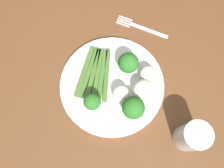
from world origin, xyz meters
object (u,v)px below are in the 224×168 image
object	(u,v)px
dining_table	(104,101)
broccoli_back	(133,108)
asparagus_bundle	(96,74)
cauliflower_near_fork	(143,89)
broccoli_near_center	(92,102)
broccoli_left	(128,63)
water_glass	(192,137)
cauliflower_front	(121,93)
cauliflower_front_left	(148,73)
plate	(112,85)
fork	(141,28)

from	to	relation	value
dining_table	broccoli_back	bearing A→B (deg)	-101.02
asparagus_bundle	cauliflower_near_fork	bearing A→B (deg)	78.62
broccoli_near_center	broccoli_left	distance (m)	0.14
asparagus_bundle	water_glass	distance (m)	0.30
cauliflower_front	cauliflower_near_fork	bearing A→B (deg)	-57.94
cauliflower_front_left	cauliflower_near_fork	size ratio (longest dim) A/B	0.82
plate	cauliflower_front	world-z (taller)	cauliflower_front
broccoli_near_center	asparagus_bundle	bearing A→B (deg)	18.99
plate	cauliflower_near_fork	world-z (taller)	cauliflower_near_fork
plate	broccoli_left	xyz separation A→B (m)	(0.06, -0.02, 0.05)
plate	cauliflower_front	size ratio (longest dim) A/B	6.36
asparagus_bundle	broccoli_back	size ratio (longest dim) A/B	2.24
broccoli_back	water_glass	distance (m)	0.16
asparagus_bundle	broccoli_near_center	size ratio (longest dim) A/B	2.87
cauliflower_front	broccoli_left	bearing A→B (deg)	7.75
broccoli_near_center	water_glass	distance (m)	0.27
fork	water_glass	distance (m)	0.35
dining_table	broccoli_left	bearing A→B (deg)	-21.23
asparagus_bundle	cauliflower_front_left	size ratio (longest dim) A/B	3.69
cauliflower_near_fork	fork	size ratio (longest dim) A/B	0.33
broccoli_near_center	cauliflower_front_left	size ratio (longest dim) A/B	1.28
asparagus_bundle	cauliflower_front	xyz separation A→B (m)	(-0.03, -0.09, 0.02)
asparagus_bundle	cauliflower_near_fork	world-z (taller)	cauliflower_near_fork
broccoli_left	water_glass	distance (m)	0.25
dining_table	broccoli_back	world-z (taller)	broccoli_back
fork	water_glass	xyz separation A→B (m)	(-0.27, -0.23, 0.05)
broccoli_back	cauliflower_front_left	size ratio (longest dim) A/B	1.64
cauliflower_front	water_glass	size ratio (longest dim) A/B	0.43
broccoli_back	fork	xyz separation A→B (m)	(0.25, 0.07, -0.06)
broccoli_left	fork	distance (m)	0.15
dining_table	cauliflower_front	bearing A→B (deg)	-77.82
broccoli_left	cauliflower_front	xyz separation A→B (m)	(-0.08, -0.01, -0.02)
cauliflower_near_fork	fork	xyz separation A→B (m)	(0.19, 0.07, -0.04)
cauliflower_front	fork	bearing A→B (deg)	5.33
broccoli_near_center	fork	size ratio (longest dim) A/B	0.35
dining_table	broccoli_near_center	bearing A→B (deg)	163.65
broccoli_back	asparagus_bundle	bearing A→B (deg)	66.62
broccoli_back	broccoli_near_center	bearing A→B (deg)	102.73
dining_table	cauliflower_near_fork	world-z (taller)	cauliflower_near_fork
cauliflower_front	fork	xyz separation A→B (m)	(0.23, 0.02, -0.04)
cauliflower_front	broccoli_back	bearing A→B (deg)	-121.57
broccoli_back	cauliflower_near_fork	world-z (taller)	broccoli_back
broccoli_near_center	cauliflower_front_left	distance (m)	0.17
broccoli_back	fork	distance (m)	0.27
plate	fork	size ratio (longest dim) A/B	1.78
fork	water_glass	bearing A→B (deg)	130.70
broccoli_back	broccoli_left	bearing A→B (deg)	27.39
asparagus_bundle	dining_table	bearing A→B (deg)	33.02
dining_table	plate	world-z (taller)	plate
broccoli_left	cauliflower_front_left	xyz separation A→B (m)	(-0.00, -0.06, -0.02)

